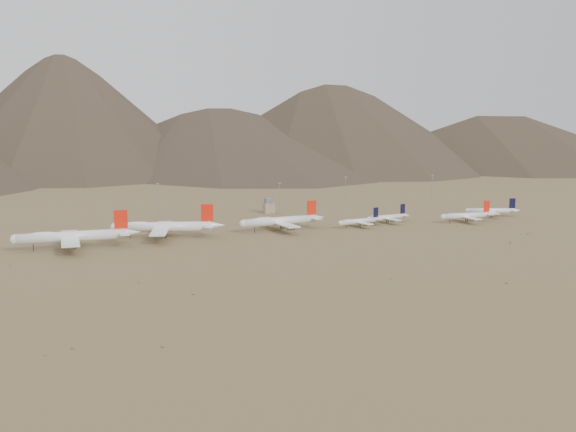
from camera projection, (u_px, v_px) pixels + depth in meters
name	position (u px, v px, depth m)	size (l,w,h in m)	color
ground	(290.00, 241.00, 399.78)	(3000.00, 3000.00, 0.00)	olive
mountain_ridge	(111.00, 81.00, 1204.58)	(4400.00, 1000.00, 300.00)	brown
widebody_west	(73.00, 236.00, 372.37)	(72.90, 55.95, 21.64)	white
widebody_centre	(164.00, 227.00, 407.05)	(70.38, 55.72, 21.49)	white
widebody_east	(280.00, 221.00, 436.26)	(64.47, 49.80, 19.16)	white
narrowbody_a	(360.00, 221.00, 451.29)	(38.74, 28.29, 12.88)	white
narrowbody_b	(388.00, 217.00, 469.11)	(39.35, 28.73, 13.08)	white
narrowbody_c	(467.00, 216.00, 472.17)	(46.61, 33.43, 15.37)	white
narrowbody_d	(492.00, 211.00, 500.88)	(41.26, 30.96, 14.36)	white
control_tower	(269.00, 207.00, 520.26)	(8.00, 8.00, 12.00)	tan
mast_west	(158.00, 198.00, 504.82)	(2.00, 0.60, 25.70)	gray
mast_centre	(280.00, 197.00, 508.37)	(2.00, 0.60, 25.70)	gray
mast_east	(346.00, 190.00, 565.01)	(2.00, 0.60, 25.70)	gray
mast_far_east	(432.00, 188.00, 583.49)	(2.00, 0.60, 25.70)	gray
desert_scrub	(401.00, 266.00, 327.90)	(423.96, 176.98, 0.92)	olive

